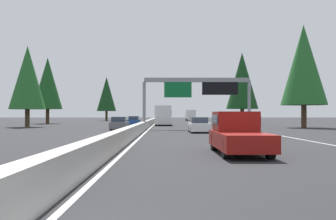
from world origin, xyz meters
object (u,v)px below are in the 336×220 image
Objects in this scene: minivan_mid_left at (164,117)px; conifer_right_near at (304,65)px; sedan_far_center at (199,125)px; conifer_left_near at (27,78)px; conifer_left_mid at (48,83)px; bus_far_left at (163,115)px; conifer_left_far at (107,94)px; oncoming_far at (119,124)px; oncoming_near at (134,121)px; box_truck_far_right at (190,115)px; conifer_right_mid at (242,81)px; pickup_distant_b at (238,133)px; sign_gantry_overhead at (198,88)px.

conifer_right_near is (-61.90, -18.45, 7.24)m from minivan_mid_left.
conifer_left_near is (15.96, 22.00, 6.08)m from sedan_far_center.
conifer_left_mid reaches higher than minivan_mid_left.
bus_far_left is 0.93× the size of conifer_left_far.
oncoming_far is at bearing 166.57° from bus_far_left.
oncoming_far is at bearing 51.61° from sedan_far_center.
conifer_left_mid is at bearing 170.83° from conifer_left_far.
oncoming_near is 50.56m from conifer_left_far.
conifer_left_far reaches higher than box_truck_far_right.
conifer_right_mid is at bearing -19.07° from sedan_far_center.
sedan_far_center is at bearing -172.58° from bus_far_left.
oncoming_near is at bearing 10.40° from pickup_distant_b.
oncoming_far is 0.35× the size of conifer_left_mid.
conifer_right_near reaches higher than conifer_left_near.
oncoming_near is at bearing 29.47° from sign_gantry_overhead.
box_truck_far_right is 1.93× the size of oncoming_near.
sign_gantry_overhead is 62.82m from box_truck_far_right.
bus_far_left is at bearing 12.56° from sign_gantry_overhead.
conifer_left_mid is at bearing -150.32° from oncoming_far.
bus_far_left is 2.30× the size of minivan_mid_left.
box_truck_far_right reaches higher than pickup_distant_b.
conifer_left_mid reaches higher than conifer_left_near.
conifer_right_mid reaches higher than box_truck_far_right.
bus_far_left is 0.94× the size of conifer_right_mid.
box_truck_far_right is 0.69× the size of conifer_left_far.
oncoming_far is (-64.24, 12.23, -0.93)m from box_truck_far_right.
conifer_right_near is (33.32, -14.87, 7.28)m from pickup_distant_b.
conifer_right_mid is at bearing -83.80° from bus_far_left.
sign_gantry_overhead is 1.01× the size of conifer_left_mid.
bus_far_left is 2.61× the size of oncoming_far.
oncoming_far is 25.27m from conifer_right_near.
conifer_right_mid is at bearing -24.37° from sign_gantry_overhead.
conifer_right_mid reaches higher than oncoming_far.
box_truck_far_right is 43.25m from conifer_right_mid.
conifer_left_mid reaches higher than pickup_distant_b.
sign_gantry_overhead reaches higher than bus_far_left.
conifer_left_near is at bearing 177.58° from conifer_left_far.
sign_gantry_overhead is at bearing 99.89° from oncoming_far.
box_truck_far_right reaches higher than sedan_far_center.
sedan_far_center is 1.00× the size of oncoming_near.
conifer_left_far is (64.18, 20.28, 2.68)m from sign_gantry_overhead.
sign_gantry_overhead reaches higher than oncoming_far.
oncoming_far is at bearing 99.89° from sign_gantry_overhead.
conifer_right_mid is (28.43, -9.82, 6.74)m from sedan_far_center.
sedan_far_center is 0.40× the size of conifer_left_near.
sedan_far_center is at bearing 51.61° from oncoming_far.
box_truck_far_right is 65.40m from oncoming_far.
conifer_left_far is (43.97, 29.44, 0.05)m from conifer_right_mid.
pickup_distant_b reaches higher than minivan_mid_left.
minivan_mid_left is at bearing 60.44° from box_truck_far_right.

